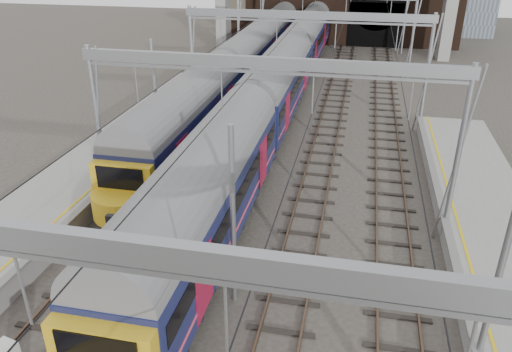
% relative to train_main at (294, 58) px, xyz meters
% --- Properties ---
extents(ground, '(160.00, 160.00, 0.00)m').
position_rel_train_main_xyz_m(ground, '(2.00, -31.36, -2.65)').
color(ground, '#38332D').
rests_on(ground, ground).
extents(platform_left, '(4.32, 55.00, 1.12)m').
position_rel_train_main_xyz_m(platform_left, '(-8.18, -28.86, -2.10)').
color(platform_left, gray).
rests_on(platform_left, ground).
extents(tracks, '(14.40, 80.00, 0.22)m').
position_rel_train_main_xyz_m(tracks, '(2.00, -16.36, -2.63)').
color(tracks, '#4C3828').
rests_on(tracks, ground).
extents(overhead_line, '(16.80, 80.00, 8.00)m').
position_rel_train_main_xyz_m(overhead_line, '(2.00, -9.88, 3.92)').
color(overhead_line, gray).
rests_on(overhead_line, ground).
extents(retaining_wall, '(28.00, 2.75, 9.00)m').
position_rel_train_main_xyz_m(retaining_wall, '(3.40, 20.57, 1.68)').
color(retaining_wall, black).
rests_on(retaining_wall, ground).
extents(train_main, '(3.07, 70.95, 5.19)m').
position_rel_train_main_xyz_m(train_main, '(0.00, 0.00, 0.00)').
color(train_main, black).
rests_on(train_main, ground).
extents(train_second, '(2.96, 68.51, 5.04)m').
position_rel_train_main_xyz_m(train_second, '(-4.00, 8.29, -0.06)').
color(train_second, black).
rests_on(train_second, ground).
extents(signal_near_left, '(0.34, 0.46, 4.70)m').
position_rel_train_main_xyz_m(signal_near_left, '(-1.19, -31.75, 0.32)').
color(signal_near_left, black).
rests_on(signal_near_left, ground).
extents(signal_near_centre, '(0.35, 0.45, 4.36)m').
position_rel_train_main_xyz_m(signal_near_centre, '(0.10, -34.13, 0.14)').
color(signal_near_centre, black).
rests_on(signal_near_centre, ground).
extents(equip_cover_a, '(0.84, 0.64, 0.09)m').
position_rel_train_main_xyz_m(equip_cover_a, '(-0.41, -26.55, -2.61)').
color(equip_cover_a, blue).
rests_on(equip_cover_a, ground).
extents(equip_cover_b, '(1.15, 0.98, 0.11)m').
position_rel_train_main_xyz_m(equip_cover_b, '(0.50, -22.85, -2.59)').
color(equip_cover_b, blue).
rests_on(equip_cover_b, ground).
extents(equip_cover_c, '(1.08, 0.95, 0.11)m').
position_rel_train_main_xyz_m(equip_cover_c, '(7.08, -26.79, -2.60)').
color(equip_cover_c, blue).
rests_on(equip_cover_c, ground).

